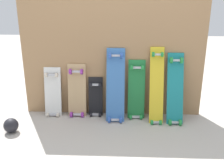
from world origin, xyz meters
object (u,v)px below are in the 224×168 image
(skateboard_black, at_px, (96,99))
(rubber_ball, at_px, (11,125))
(skateboard_teal, at_px, (175,91))
(skateboard_yellow, at_px, (157,88))
(skateboard_white, at_px, (53,95))
(skateboard_natural, at_px, (77,93))
(skateboard_green, at_px, (136,92))
(skateboard_blue, at_px, (115,88))

(skateboard_black, xyz_separation_m, rubber_ball, (-0.90, -0.48, -0.13))
(skateboard_black, xyz_separation_m, skateboard_teal, (0.96, -0.10, 0.16))
(skateboard_yellow, xyz_separation_m, skateboard_teal, (0.22, -0.01, -0.03))
(skateboard_white, bearing_deg, rubber_ball, -127.98)
(skateboard_black, xyz_separation_m, skateboard_yellow, (0.74, -0.09, 0.19))
(skateboard_natural, height_order, skateboard_black, skateboard_natural)
(skateboard_black, bearing_deg, skateboard_green, -2.87)
(skateboard_white, xyz_separation_m, skateboard_yellow, (1.27, -0.08, 0.13))
(skateboard_teal, xyz_separation_m, rubber_ball, (-1.86, -0.38, -0.29))
(skateboard_white, height_order, skateboard_yellow, skateboard_yellow)
(skateboard_natural, relative_size, skateboard_black, 1.28)
(skateboard_natural, distance_m, skateboard_green, 0.74)
(skateboard_blue, height_order, skateboard_green, skateboard_blue)
(skateboard_blue, height_order, rubber_ball, skateboard_blue)
(skateboard_black, relative_size, skateboard_green, 0.71)
(skateboard_yellow, distance_m, skateboard_teal, 0.22)
(skateboard_teal, height_order, rubber_ball, skateboard_teal)
(skateboard_natural, xyz_separation_m, rubber_ball, (-0.67, -0.47, -0.22))
(rubber_ball, bearing_deg, skateboard_natural, 35.13)
(skateboard_natural, bearing_deg, skateboard_blue, -8.06)
(skateboard_teal, bearing_deg, skateboard_black, 173.99)
(skateboard_natural, bearing_deg, skateboard_teal, -4.27)
(skateboard_black, distance_m, skateboard_green, 0.52)
(skateboard_white, bearing_deg, skateboard_yellow, -3.58)
(skateboard_black, xyz_separation_m, skateboard_green, (0.50, -0.03, 0.11))
(skateboard_yellow, distance_m, rubber_ball, 1.72)
(skateboard_green, bearing_deg, rubber_ball, -161.92)
(skateboard_blue, distance_m, skateboard_teal, 0.71)
(skateboard_natural, height_order, skateboard_yellow, skateboard_yellow)
(skateboard_white, relative_size, skateboard_black, 1.21)
(skateboard_green, relative_size, rubber_ball, 4.77)
(skateboard_black, distance_m, rubber_ball, 1.03)
(skateboard_black, distance_m, skateboard_teal, 0.98)
(skateboard_green, bearing_deg, skateboard_blue, -167.79)
(skateboard_green, xyz_separation_m, skateboard_yellow, (0.23, -0.07, 0.08))
(skateboard_white, distance_m, skateboard_yellow, 1.28)
(skateboard_blue, distance_m, skateboard_yellow, 0.49)
(skateboard_green, height_order, rubber_ball, skateboard_green)
(skateboard_yellow, bearing_deg, rubber_ball, -166.60)
(skateboard_natural, bearing_deg, skateboard_green, -1.02)
(skateboard_black, relative_size, skateboard_yellow, 0.59)
(skateboard_white, relative_size, skateboard_natural, 0.95)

